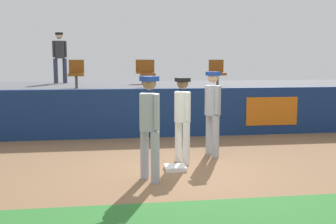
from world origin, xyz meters
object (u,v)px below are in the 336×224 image
player_fielder_home (182,114)px  seat_back_center (143,70)px  player_runner_visitor (150,121)px  seat_front_center (147,72)px  player_coach_visitor (213,107)px  seat_front_left (76,72)px  seat_front_right (217,72)px  spectator_hooded (60,54)px  first_base (175,168)px

player_fielder_home → seat_back_center: (-0.32, 6.13, 0.72)m
player_runner_visitor → seat_front_center: bearing=146.7°
player_coach_visitor → seat_front_left: 5.02m
seat_front_right → seat_front_center: 2.18m
seat_front_center → spectator_hooded: spectator_hooded is taller
first_base → player_coach_visitor: bearing=46.4°
first_base → player_fielder_home: size_ratio=0.23×
seat_front_left → player_runner_visitor: bearing=-73.2°
player_fielder_home → first_base: bearing=-43.9°
player_fielder_home → player_runner_visitor: (-0.78, -1.15, 0.05)m
first_base → seat_front_center: (-0.09, 4.85, 1.70)m
seat_front_left → seat_front_right: 4.31m
first_base → player_runner_visitor: bearing=-131.4°
first_base → seat_back_center: 6.87m
first_base → player_fielder_home: player_fielder_home is taller
player_coach_visitor → player_runner_visitor: bearing=-54.0°
first_base → seat_front_right: size_ratio=0.48×
player_runner_visitor → player_coach_visitor: player_coach_visitor is taller
first_base → player_fielder_home: (0.23, 0.52, 0.97)m
player_fielder_home → seat_front_right: size_ratio=2.09×
seat_front_center → seat_front_left: bearing=-180.0°
player_fielder_home → seat_front_center: size_ratio=2.09×
player_runner_visitor → seat_front_left: 5.77m
seat_front_center → spectator_hooded: (-2.89, 2.55, 0.56)m
seat_front_right → seat_front_center: bearing=-180.0°
player_runner_visitor → seat_front_center: 5.54m
player_fielder_home → player_runner_visitor: bearing=-54.5°
player_runner_visitor → player_coach_visitor: size_ratio=0.99×
player_coach_visitor → seat_front_center: seat_front_center is taller
player_runner_visitor → seat_front_center: size_ratio=2.19×
first_base → player_runner_visitor: player_runner_visitor is taller
spectator_hooded → seat_front_left: bearing=92.1°
player_fielder_home → seat_front_right: seat_front_right is taller
seat_back_center → spectator_hooded: (-2.88, 0.75, 0.56)m
player_runner_visitor → seat_front_left: size_ratio=2.19×
player_fielder_home → seat_front_right: bearing=136.4°
seat_front_right → player_fielder_home: bearing=-113.3°
seat_front_left → spectator_hooded: (-0.76, 2.55, 0.56)m
player_coach_visitor → seat_back_center: (-1.09, 5.61, 0.66)m
first_base → player_coach_visitor: size_ratio=0.22×
seat_front_left → spectator_hooded: spectator_hooded is taller
seat_back_center → spectator_hooded: bearing=165.4°
player_coach_visitor → spectator_hooded: bearing=-159.3°
first_base → spectator_hooded: 8.29m
spectator_hooded → player_coach_visitor: bearing=107.4°
seat_back_center → seat_front_right: 2.83m
player_runner_visitor → seat_front_left: (-1.65, 5.48, 0.67)m
player_coach_visitor → seat_front_center: (-1.08, 3.81, 0.66)m
player_fielder_home → player_coach_visitor: bearing=104.0°
player_fielder_home → seat_front_center: (-0.32, 4.33, 0.72)m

